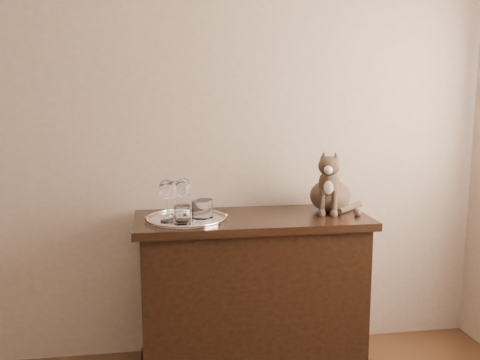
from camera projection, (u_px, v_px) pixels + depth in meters
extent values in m
cube|color=tan|center=(133.00, 117.00, 2.88)|extent=(4.00, 0.10, 2.70)
cylinder|color=white|center=(187.00, 219.00, 2.66)|extent=(0.40, 0.40, 0.01)
cylinder|color=white|center=(200.00, 211.00, 2.61)|extent=(0.09, 0.09, 0.10)
cylinder|color=silver|center=(183.00, 215.00, 2.54)|extent=(0.08, 0.08, 0.09)
cylinder|color=white|center=(205.00, 209.00, 2.67)|extent=(0.08, 0.08, 0.09)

